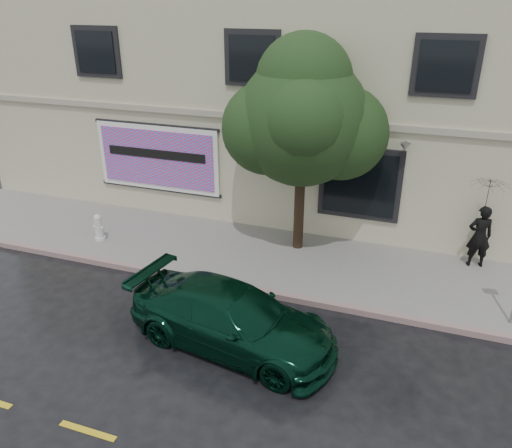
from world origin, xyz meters
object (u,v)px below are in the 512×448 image
(street_tree, at_px, (303,121))
(pedestrian, at_px, (479,236))
(car, at_px, (232,318))
(fire_hydrant, at_px, (99,227))

(street_tree, bearing_deg, pedestrian, 6.09)
(car, bearing_deg, street_tree, 6.73)
(car, xyz_separation_m, pedestrian, (4.98, 5.06, 0.35))
(car, xyz_separation_m, fire_hydrant, (-5.45, 3.08, -0.11))
(car, relative_size, pedestrian, 2.62)
(pedestrian, distance_m, street_tree, 5.54)
(street_tree, xyz_separation_m, fire_hydrant, (-5.67, -1.47, -3.26))
(pedestrian, relative_size, street_tree, 0.32)
(pedestrian, height_order, fire_hydrant, pedestrian)
(car, bearing_deg, pedestrian, -35.07)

